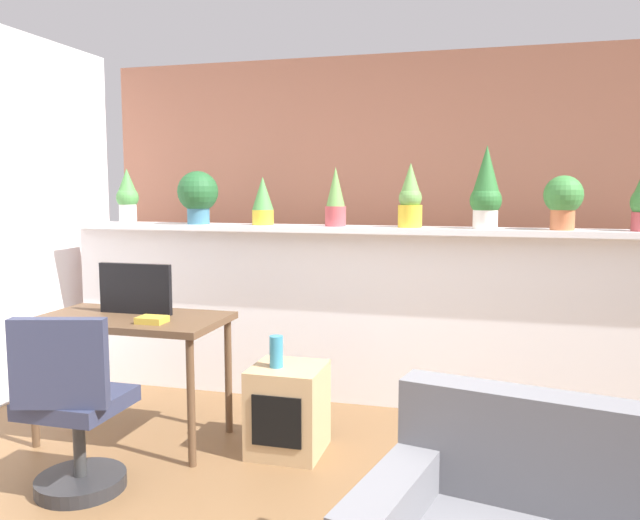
# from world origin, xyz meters

# --- Properties ---
(divider_wall) EXTENTS (4.43, 0.16, 1.20)m
(divider_wall) POSITION_xyz_m (0.00, 2.00, 0.60)
(divider_wall) COLOR white
(divider_wall) RESTS_ON ground
(plant_shelf) EXTENTS (4.43, 0.32, 0.04)m
(plant_shelf) POSITION_xyz_m (0.00, 1.96, 1.22)
(plant_shelf) COLOR white
(plant_shelf) RESTS_ON divider_wall
(brick_wall_behind) EXTENTS (4.43, 0.10, 2.50)m
(brick_wall_behind) POSITION_xyz_m (0.00, 2.60, 1.25)
(brick_wall_behind) COLOR #935B47
(brick_wall_behind) RESTS_ON ground
(potted_plant_0) EXTENTS (0.17, 0.17, 0.41)m
(potted_plant_0) POSITION_xyz_m (-1.82, 1.95, 1.45)
(potted_plant_0) COLOR silver
(potted_plant_0) RESTS_ON plant_shelf
(potted_plant_1) EXTENTS (0.29, 0.29, 0.38)m
(potted_plant_1) POSITION_xyz_m (-1.22, 1.93, 1.46)
(potted_plant_1) COLOR #386B84
(potted_plant_1) RESTS_ON plant_shelf
(potted_plant_2) EXTENTS (0.15, 0.15, 0.34)m
(potted_plant_2) POSITION_xyz_m (-0.74, 1.95, 1.41)
(potted_plant_2) COLOR gold
(potted_plant_2) RESTS_ON plant_shelf
(potted_plant_3) EXTENTS (0.14, 0.14, 0.40)m
(potted_plant_3) POSITION_xyz_m (-0.20, 1.93, 1.43)
(potted_plant_3) COLOR #B7474C
(potted_plant_3) RESTS_ON plant_shelf
(potted_plant_4) EXTENTS (0.16, 0.16, 0.43)m
(potted_plant_4) POSITION_xyz_m (0.30, 1.94, 1.43)
(potted_plant_4) COLOR gold
(potted_plant_4) RESTS_ON plant_shelf
(potted_plant_5) EXTENTS (0.20, 0.20, 0.53)m
(potted_plant_5) POSITION_xyz_m (0.79, 1.93, 1.49)
(potted_plant_5) COLOR silver
(potted_plant_5) RESTS_ON plant_shelf
(potted_plant_6) EXTENTS (0.24, 0.24, 0.34)m
(potted_plant_6) POSITION_xyz_m (1.25, 1.92, 1.43)
(potted_plant_6) COLOR #C66B42
(potted_plant_6) RESTS_ON plant_shelf
(desk) EXTENTS (1.10, 0.60, 0.75)m
(desk) POSITION_xyz_m (-1.20, 0.98, 0.67)
(desk) COLOR brown
(desk) RESTS_ON ground
(tv_monitor) EXTENTS (0.47, 0.04, 0.30)m
(tv_monitor) POSITION_xyz_m (-1.22, 1.06, 0.90)
(tv_monitor) COLOR black
(tv_monitor) RESTS_ON desk
(office_chair) EXTENTS (0.49, 0.49, 0.91)m
(office_chair) POSITION_xyz_m (-1.11, 0.29, 0.39)
(office_chair) COLOR #262628
(office_chair) RESTS_ON ground
(side_cube_shelf) EXTENTS (0.40, 0.41, 0.50)m
(side_cube_shelf) POSITION_xyz_m (-0.26, 1.04, 0.25)
(side_cube_shelf) COLOR tan
(side_cube_shelf) RESTS_ON ground
(vase_on_shelf) EXTENTS (0.08, 0.08, 0.18)m
(vase_on_shelf) POSITION_xyz_m (-0.32, 1.01, 0.59)
(vase_on_shelf) COLOR teal
(vase_on_shelf) RESTS_ON side_cube_shelf
(book_on_desk) EXTENTS (0.16, 0.12, 0.04)m
(book_on_desk) POSITION_xyz_m (-0.99, 0.85, 0.77)
(book_on_desk) COLOR gold
(book_on_desk) RESTS_ON desk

